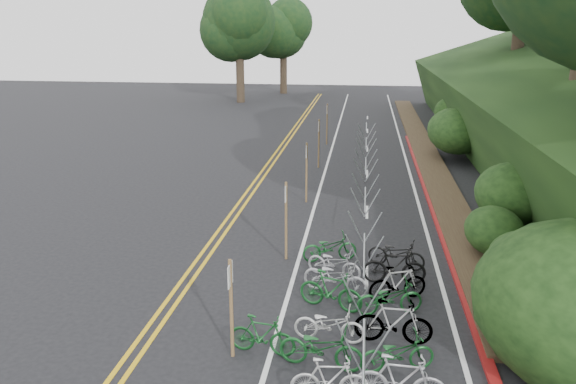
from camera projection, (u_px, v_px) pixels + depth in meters
name	position (u px, v px, depth m)	size (l,w,h in m)	color
ground	(230.00, 343.00, 12.89)	(120.00, 120.00, 0.00)	black
road_markings	(305.00, 209.00, 22.40)	(7.47, 80.00, 0.01)	gold
red_curb	(429.00, 199.00, 23.54)	(0.25, 28.00, 0.10)	maroon
embankment	(564.00, 117.00, 28.57)	(14.30, 48.14, 9.11)	black
bike_rack_front	(363.00, 383.00, 9.92)	(1.18, 3.43, 1.25)	#979BA2
bike_racks_rest	(365.00, 172.00, 24.61)	(1.14, 23.00, 1.17)	#979BA2
signpost_near	(231.00, 302.00, 12.01)	(0.08, 0.40, 2.31)	brown
signposts_rest	(313.00, 153.00, 25.71)	(0.08, 18.40, 2.50)	brown
bike_front	(262.00, 335.00, 12.35)	(1.54, 0.43, 0.92)	#144C1E
bike_valet	(362.00, 309.00, 13.45)	(3.11, 10.01, 1.09)	navy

